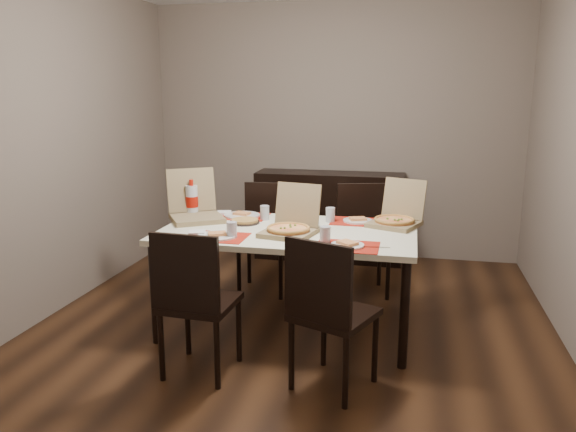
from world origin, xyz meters
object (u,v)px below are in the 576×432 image
(chair_far_right, at_px, (362,233))
(soda_bottle, at_px, (192,201))
(chair_near_left, at_px, (195,297))
(dip_bowl, at_px, (312,225))
(chair_far_left, at_px, (266,232))
(chair_near_right, at_px, (328,308))
(dining_table, at_px, (288,239))
(pizza_box_center, at_px, (290,227))
(sideboard, at_px, (329,216))

(chair_far_right, relative_size, soda_bottle, 3.19)
(chair_near_left, bearing_deg, dip_bowl, 60.16)
(chair_far_left, height_order, dip_bowl, chair_far_left)
(dip_bowl, relative_size, soda_bottle, 0.38)
(chair_near_right, relative_size, chair_far_left, 1.00)
(chair_near_right, bearing_deg, chair_far_left, 116.13)
(dining_table, bearing_deg, chair_near_left, -115.45)
(dining_table, xyz_separation_m, pizza_box_center, (0.04, -0.12, 0.12))
(dining_table, xyz_separation_m, chair_near_right, (0.42, -0.82, -0.17))
(dining_table, bearing_deg, pizza_box_center, -70.92)
(sideboard, relative_size, pizza_box_center, 3.50)
(chair_far_left, bearing_deg, sideboard, 68.27)
(dining_table, bearing_deg, dip_bowl, 39.30)
(dining_table, distance_m, dip_bowl, 0.21)
(sideboard, xyz_separation_m, pizza_box_center, (0.01, -1.94, 0.35))
(chair_near_right, relative_size, soda_bottle, 3.19)
(chair_near_left, distance_m, dip_bowl, 1.12)
(soda_bottle, bearing_deg, dining_table, -17.61)
(sideboard, height_order, pizza_box_center, pizza_box_center)
(dining_table, bearing_deg, chair_far_left, 115.27)
(chair_near_left, relative_size, soda_bottle, 3.19)
(chair_far_right, height_order, soda_bottle, soda_bottle)
(chair_near_right, height_order, chair_far_right, same)
(soda_bottle, bearing_deg, chair_near_left, -67.82)
(sideboard, distance_m, chair_far_left, 1.10)
(sideboard, height_order, chair_near_left, chair_near_left)
(soda_bottle, bearing_deg, chair_far_right, 27.57)
(sideboard, relative_size, chair_far_right, 1.61)
(dining_table, height_order, chair_near_left, chair_near_left)
(chair_far_left, relative_size, pizza_box_center, 2.17)
(dip_bowl, bearing_deg, chair_near_left, -119.84)
(dip_bowl, distance_m, soda_bottle, 1.00)
(chair_near_right, bearing_deg, chair_near_left, -179.82)
(sideboard, relative_size, dip_bowl, 13.51)
(dining_table, distance_m, chair_far_right, 1.05)
(sideboard, relative_size, chair_near_left, 1.61)
(sideboard, xyz_separation_m, chair_near_right, (0.38, -2.64, 0.06))
(dining_table, relative_size, chair_near_left, 1.94)
(chair_near_left, xyz_separation_m, pizza_box_center, (0.43, 0.70, 0.29))
(dip_bowl, bearing_deg, sideboard, 94.01)
(chair_far_left, distance_m, chair_far_right, 0.84)
(sideboard, distance_m, dining_table, 1.84)
(dining_table, bearing_deg, chair_near_right, -63.05)
(chair_far_right, height_order, dip_bowl, chair_far_right)
(chair_far_right, distance_m, pizza_box_center, 1.17)
(chair_far_left, xyz_separation_m, soda_bottle, (-0.46, -0.53, 0.36))
(pizza_box_center, bearing_deg, dip_bowl, 66.11)
(sideboard, xyz_separation_m, soda_bottle, (-0.86, -1.56, 0.42))
(chair_far_right, xyz_separation_m, dip_bowl, (-0.30, -0.81, 0.25))
(chair_far_left, relative_size, chair_far_right, 1.00)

